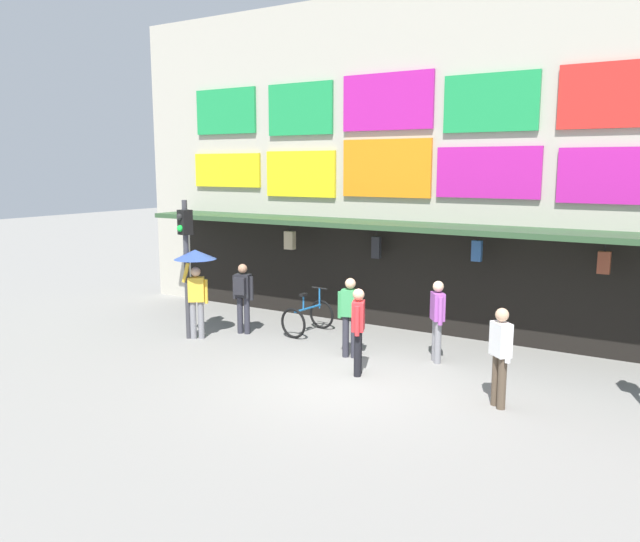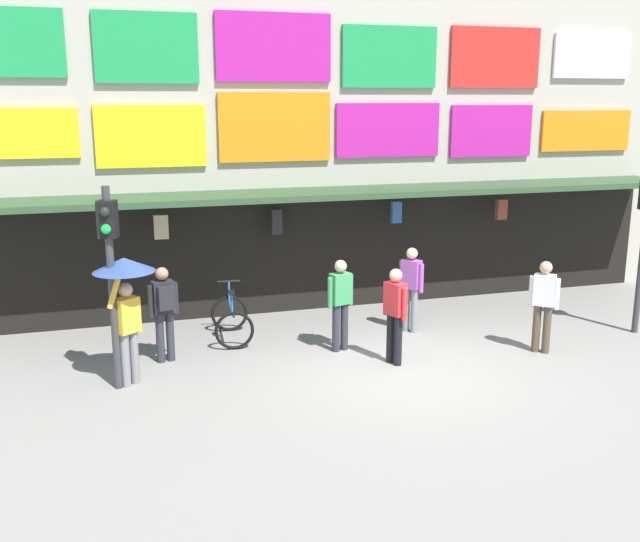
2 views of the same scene
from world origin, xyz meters
The scene contains 10 objects.
ground_plane centered at (0.00, 0.00, 0.00)m, with size 80.00×80.00×0.00m, color gray.
shopfront centered at (0.00, 4.57, 3.96)m, with size 18.00×2.60×8.00m.
traffic_light_near centered at (-4.61, 0.59, 2.14)m, with size 0.33×0.35×3.20m.
bicycle_parked centered at (-2.48, 2.41, 0.39)m, with size 0.82×1.22×1.05m.
pedestrian_in_yellow centered at (-3.78, 1.58, 0.98)m, with size 0.52×0.41×1.68m.
pedestrian_in_red centered at (-0.03, 0.36, 0.95)m, with size 0.34×0.50×1.68m.
pedestrian_with_umbrella centered at (-4.41, 0.68, 1.64)m, with size 0.96×0.96×2.08m.
pedestrian_in_black centered at (2.73, 0.14, 0.95)m, with size 0.42×0.40×1.68m.
pedestrian_in_green centered at (0.95, 1.91, 0.95)m, with size 0.39×0.44×1.68m.
pedestrian_in_blue centered at (-0.70, 1.27, 0.95)m, with size 0.51×0.31×1.68m.
Camera 2 is at (-4.63, -10.53, 4.44)m, focal length 40.49 mm.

